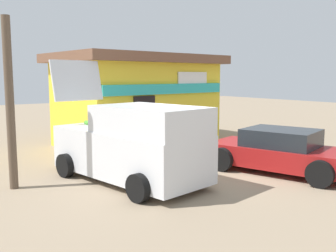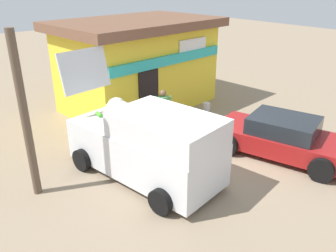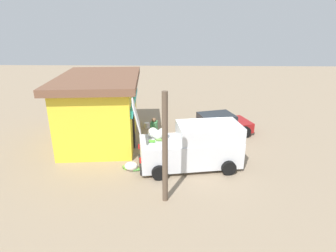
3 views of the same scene
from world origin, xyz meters
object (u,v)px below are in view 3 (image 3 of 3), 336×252
at_px(storefront_bar, 101,107).
at_px(paint_bucket, 147,125).
at_px(vendor_standing, 154,130).
at_px(unloaded_banana_pile, 131,166).
at_px(parked_sedan, 216,125).
at_px(customer_bending, 160,140).
at_px(delivery_van, 193,146).

bearing_deg(storefront_bar, paint_bucket, -53.56).
relative_size(storefront_bar, vendor_standing, 4.24).
bearing_deg(storefront_bar, unloaded_banana_pile, -149.19).
height_order(storefront_bar, parked_sedan, storefront_bar).
distance_m(vendor_standing, unloaded_banana_pile, 2.73).
bearing_deg(customer_bending, paint_bucket, 14.65).
bearing_deg(customer_bending, delivery_van, -120.69).
distance_m(parked_sedan, unloaded_banana_pile, 6.11).
bearing_deg(unloaded_banana_pile, parked_sedan, -44.52).
bearing_deg(unloaded_banana_pile, paint_bucket, -1.81).
bearing_deg(paint_bucket, customer_bending, -165.35).
bearing_deg(storefront_bar, vendor_standing, -109.96).
height_order(delivery_van, unloaded_banana_pile, delivery_van).
height_order(storefront_bar, delivery_van, storefront_bar).
distance_m(storefront_bar, unloaded_banana_pile, 4.46).
xyz_separation_m(storefront_bar, unloaded_banana_pile, (-3.57, -2.13, -1.63)).
height_order(delivery_van, vendor_standing, delivery_van).
height_order(storefront_bar, customer_bending, storefront_bar).
relative_size(storefront_bar, customer_bending, 4.97).
height_order(parked_sedan, unloaded_banana_pile, parked_sedan).
xyz_separation_m(delivery_van, parked_sedan, (3.89, -1.54, -0.41)).
bearing_deg(paint_bucket, unloaded_banana_pile, 178.19).
xyz_separation_m(storefront_bar, delivery_van, (-3.11, -4.85, -0.81)).
bearing_deg(unloaded_banana_pile, delivery_van, -80.52).
bearing_deg(vendor_standing, delivery_van, -137.04).
bearing_deg(customer_bending, vendor_standing, 17.64).
bearing_deg(unloaded_banana_pile, vendor_standing, -18.34).
relative_size(customer_bending, unloaded_banana_pile, 1.48).
height_order(vendor_standing, unloaded_banana_pile, vendor_standing).
distance_m(parked_sedan, paint_bucket, 4.23).
bearing_deg(delivery_van, parked_sedan, -21.67).
bearing_deg(unloaded_banana_pile, customer_bending, -40.84).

